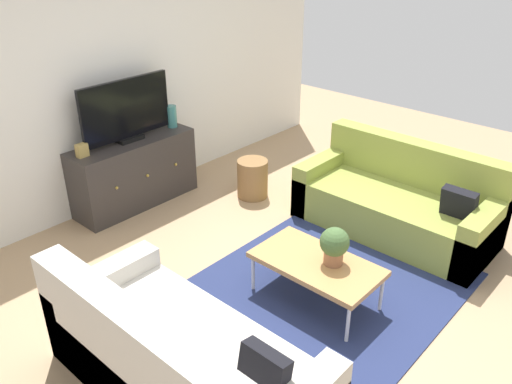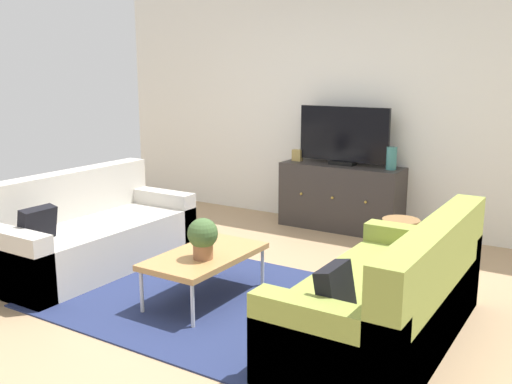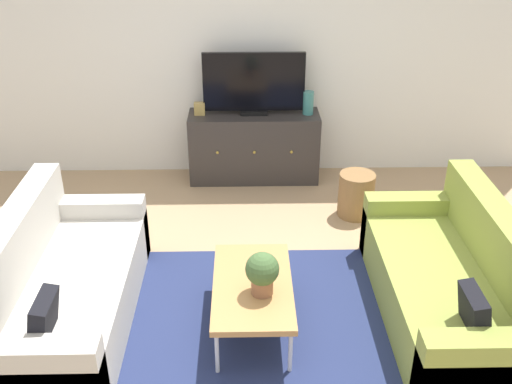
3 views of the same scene
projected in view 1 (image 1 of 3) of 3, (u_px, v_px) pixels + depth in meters
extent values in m
plane|color=tan|center=(301.00, 289.00, 4.39)|extent=(10.00, 10.00, 0.00)
cube|color=silver|center=(106.00, 77.00, 5.29)|extent=(6.40, 0.12, 2.70)
cube|color=navy|center=(315.00, 296.00, 4.30)|extent=(2.50, 1.90, 0.01)
cube|color=beige|center=(186.00, 367.00, 3.35)|extent=(0.87, 1.89, 0.42)
cube|color=beige|center=(140.00, 372.00, 3.03)|extent=(0.20, 1.89, 0.85)
cube|color=beige|center=(108.00, 301.00, 3.82)|extent=(0.87, 0.18, 0.56)
cube|color=black|center=(264.00, 374.00, 2.86)|extent=(0.16, 0.30, 0.31)
cube|color=olive|center=(394.00, 212.00, 5.13)|extent=(0.87, 1.89, 0.42)
cube|color=olive|center=(413.00, 182.00, 5.25)|extent=(0.20, 1.89, 0.85)
cube|color=olive|center=(323.00, 180.00, 5.61)|extent=(0.87, 0.18, 0.56)
cube|color=olive|center=(482.00, 237.00, 4.59)|extent=(0.87, 0.18, 0.56)
cube|color=black|center=(459.00, 205.00, 4.58)|extent=(0.15, 0.30, 0.31)
cube|color=#B7844C|center=(317.00, 264.00, 4.11)|extent=(0.55, 1.00, 0.04)
cylinder|color=silver|center=(348.00, 324.00, 3.76)|extent=(0.03, 0.03, 0.33)
cylinder|color=silver|center=(381.00, 293.00, 4.07)|extent=(0.03, 0.03, 0.33)
cylinder|color=silver|center=(253.00, 273.00, 4.31)|extent=(0.03, 0.03, 0.33)
cylinder|color=silver|center=(289.00, 250.00, 4.62)|extent=(0.03, 0.03, 0.33)
cylinder|color=#936042|center=(333.00, 257.00, 4.05)|extent=(0.15, 0.15, 0.11)
sphere|color=#426033|center=(335.00, 242.00, 3.98)|extent=(0.23, 0.23, 0.23)
cube|color=#332D2B|center=(135.00, 172.00, 5.59)|extent=(1.36, 0.44, 0.73)
sphere|color=#B79338|center=(117.00, 188.00, 5.18)|extent=(0.03, 0.03, 0.03)
sphere|color=#B79338|center=(148.00, 176.00, 5.43)|extent=(0.03, 0.03, 0.03)
sphere|color=#B79338|center=(176.00, 164.00, 5.68)|extent=(0.03, 0.03, 0.03)
cube|color=black|center=(129.00, 138.00, 5.42)|extent=(0.28, 0.16, 0.04)
cube|color=black|center=(126.00, 109.00, 5.27)|extent=(1.03, 0.04, 0.60)
cylinder|color=teal|center=(172.00, 116.00, 5.73)|extent=(0.11, 0.11, 0.24)
cube|color=tan|center=(82.00, 150.00, 5.02)|extent=(0.11, 0.07, 0.13)
cylinder|color=olive|center=(253.00, 179.00, 5.79)|extent=(0.34, 0.34, 0.43)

